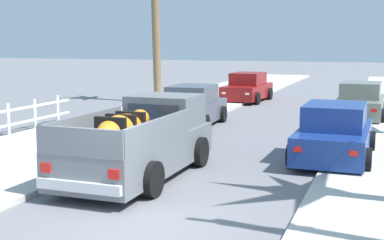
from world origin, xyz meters
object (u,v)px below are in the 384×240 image
Objects in this scene: car_left_near at (360,102)px; car_right_near at (334,134)px; pickup_truck at (142,142)px; car_right_mid at (192,107)px; car_left_mid at (247,88)px.

car_left_near is 8.28m from car_right_near.
pickup_truck reaches higher than car_right_near.
car_left_near is (4.43, 11.55, -0.10)m from pickup_truck.
pickup_truck is 7.70m from car_right_mid.
car_left_mid is (-6.03, 5.01, 0.00)m from car_left_near.
pickup_truck is 5.28m from car_right_near.
pickup_truck is at bearing -141.71° from car_right_near.
pickup_truck is 12.37m from car_left_near.
car_left_mid and car_right_mid have the same top height.
pickup_truck reaches higher than car_left_mid.
car_right_near is 0.99× the size of car_left_mid.
car_right_near is (4.15, 3.27, -0.10)m from pickup_truck.
car_right_near is at bearing -66.60° from car_left_mid.
car_right_mid is (0.10, -9.01, 0.00)m from car_left_mid.
pickup_truck is 1.22× the size of car_left_near.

